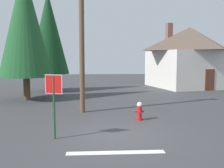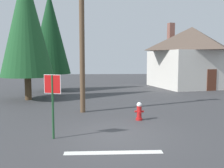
# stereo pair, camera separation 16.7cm
# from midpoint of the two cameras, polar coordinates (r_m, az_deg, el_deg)

# --- Properties ---
(ground_plane) EXTENTS (80.00, 80.00, 0.10)m
(ground_plane) POSITION_cam_midpoint_polar(r_m,az_deg,el_deg) (9.89, 1.32, -11.77)
(ground_plane) COLOR #38383A
(lane_stop_bar) EXTENTS (3.10, 0.35, 0.01)m
(lane_stop_bar) POSITION_cam_midpoint_polar(r_m,az_deg,el_deg) (8.11, 0.97, -15.37)
(lane_stop_bar) COLOR silver
(lane_stop_bar) RESTS_ON ground
(stop_sign_near) EXTENTS (0.64, 0.29, 2.37)m
(stop_sign_near) POSITION_cam_midpoint_polar(r_m,az_deg,el_deg) (9.28, -12.90, -2.12)
(stop_sign_near) COLOR #1E4C28
(stop_sign_near) RESTS_ON ground
(fire_hydrant) EXTENTS (0.44, 0.38, 0.87)m
(fire_hydrant) POSITION_cam_midpoint_polar(r_m,az_deg,el_deg) (12.12, 6.62, -6.21)
(fire_hydrant) COLOR red
(fire_hydrant) RESTS_ON ground
(utility_pole) EXTENTS (1.60, 0.28, 8.57)m
(utility_pole) POSITION_cam_midpoint_polar(r_m,az_deg,el_deg) (13.78, -6.53, 12.08)
(utility_pole) COLOR brown
(utility_pole) RESTS_ON ground
(house) EXTENTS (8.99, 8.78, 6.75)m
(house) POSITION_cam_midpoint_polar(r_m,az_deg,el_deg) (27.66, 17.78, 6.09)
(house) COLOR beige
(house) RESTS_ON ground
(pine_tree_tall_left) EXTENTS (3.72, 3.72, 9.31)m
(pine_tree_tall_left) POSITION_cam_midpoint_polar(r_m,az_deg,el_deg) (19.00, -18.80, 13.12)
(pine_tree_tall_left) COLOR #4C3823
(pine_tree_tall_left) RESTS_ON ground
(pine_tree_mid_left) EXTENTS (3.58, 3.58, 8.94)m
(pine_tree_mid_left) POSITION_cam_midpoint_polar(r_m,az_deg,el_deg) (23.50, -13.76, 11.23)
(pine_tree_mid_left) COLOR #4C3823
(pine_tree_mid_left) RESTS_ON ground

